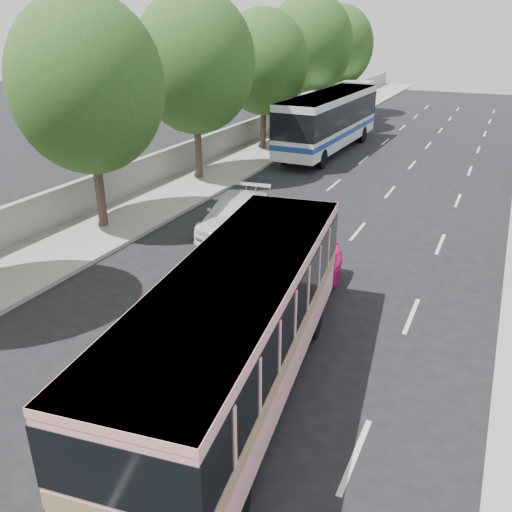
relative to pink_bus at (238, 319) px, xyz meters
The scene contains 14 objects.
ground 2.67m from the pink_bus, 135.77° to the left, with size 120.00×120.00×0.00m, color black.
sidewalk_left 23.49m from the pink_bus, 114.74° to the left, with size 4.00×90.00×0.15m, color #9E998E.
low_wall 24.25m from the pink_bus, 118.61° to the left, with size 0.30×90.00×1.50m, color #9E998E.
tree_left_b 12.70m from the pink_bus, 143.45° to the left, with size 5.70×5.70×8.88m.
tree_left_c 18.63m from the pink_bus, 123.12° to the left, with size 6.00×6.00×9.35m.
tree_left_d 25.47m from the pink_bus, 112.94° to the left, with size 5.52×5.52×8.60m.
tree_left_e 32.99m from the pink_bus, 107.31° to the left, with size 6.30×6.30×9.82m.
tree_left_f 40.65m from the pink_bus, 104.20° to the left, with size 5.88×5.88×9.16m.
pink_bus is the anchor object (origin of this frame).
pink_taxi 4.97m from the pink_bus, 95.76° to the left, with size 1.88×4.66×1.59m, color #F71595.
white_pickup 10.52m from the pink_bus, 117.53° to the left, with size 1.96×4.82×1.40m, color silver.
tour_coach_front 25.26m from the pink_bus, 103.53° to the left, with size 2.96×12.23×3.64m.
tour_coach_rear 33.40m from the pink_bus, 103.15° to the left, with size 2.55×10.73×3.19m.
taxi_roof_sign 4.84m from the pink_bus, 95.76° to the left, with size 0.55×0.18×0.18m, color silver.
Camera 1 is at (5.87, -10.17, 7.79)m, focal length 38.00 mm.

